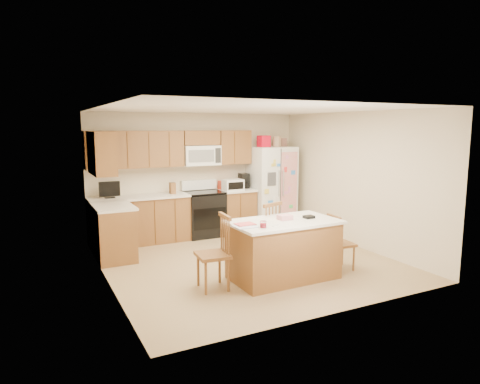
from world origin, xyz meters
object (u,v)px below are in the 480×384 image
windsor_chair_right (340,244)px  refrigerator (271,187)px  island (283,249)px  windsor_chair_back (265,236)px  windsor_chair_left (215,254)px  stove (204,213)px

windsor_chair_right → refrigerator: bearing=81.0°
island → windsor_chair_back: 0.62m
refrigerator → windsor_chair_right: refrigerator is taller
windsor_chair_left → windsor_chair_right: windsor_chair_left is taller
island → windsor_chair_left: 1.07m
stove → windsor_chair_right: (1.12, -2.92, -0.06)m
refrigerator → windsor_chair_back: size_ratio=1.94×
stove → windsor_chair_left: stove is taller
stove → island: (0.10, -2.87, -0.03)m
stove → windsor_chair_back: (0.14, -2.25, 0.02)m
refrigerator → windsor_chair_back: refrigerator is taller
windsor_chair_left → island: bearing=-4.2°
windsor_chair_right → windsor_chair_back: bearing=145.7°
windsor_chair_left → windsor_chair_back: windsor_chair_back is taller
windsor_chair_back → windsor_chair_right: size_ratio=1.21×
refrigerator → windsor_chair_left: refrigerator is taller
windsor_chair_back → windsor_chair_right: bearing=-34.3°
stove → windsor_chair_left: size_ratio=1.09×
stove → windsor_chair_right: bearing=-69.1°
stove → island: bearing=-88.0°
refrigerator → island: refrigerator is taller
island → refrigerator: bearing=62.4°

